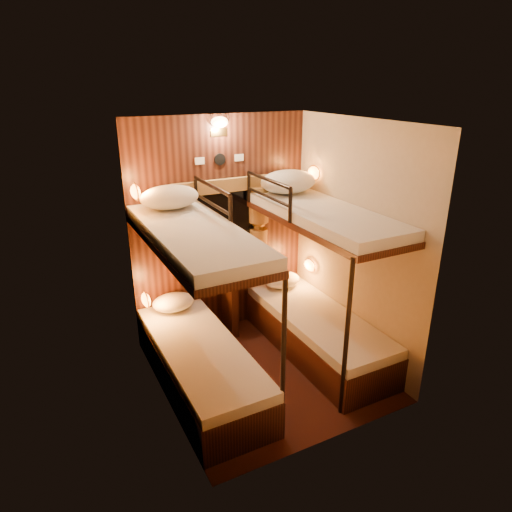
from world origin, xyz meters
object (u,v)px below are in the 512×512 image
bottle_left (219,274)px  table (230,299)px  bunk_left (199,335)px  bottle_right (234,271)px  bunk_right (318,304)px

bottle_left → table: bearing=3.3°
bunk_left → bottle_left: bearing=55.8°
bunk_left → bottle_right: bunk_left is taller
bottle_left → bottle_right: size_ratio=1.02×
table → bottle_right: 0.34m
bunk_left → table: (0.65, 0.78, -0.14)m
bottle_right → bunk_right: bearing=-52.9°
bunk_left → bottle_left: bunk_left is taller
table → bottle_right: bottle_right is taller
bunk_right → bottle_right: bunk_right is taller
bunk_left → table: size_ratio=2.90×
bunk_right → bottle_left: 1.11m
bunk_left → table: 1.02m
bunk_left → table: bunk_left is taller
table → bunk_left: bearing=-129.7°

